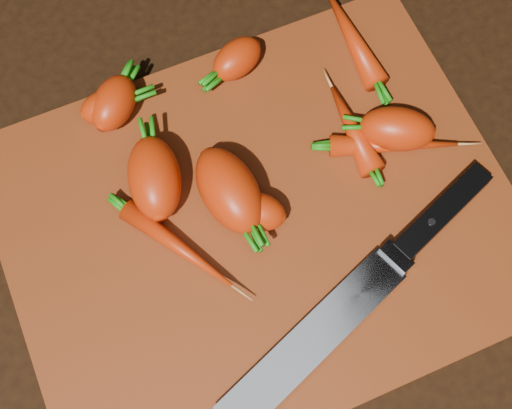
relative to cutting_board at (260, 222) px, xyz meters
name	(u,v)px	position (x,y,z in m)	size (l,w,h in m)	color
ground	(260,225)	(0.00, 0.00, -0.01)	(2.00, 2.00, 0.01)	black
cutting_board	(260,222)	(0.00, 0.00, 0.00)	(0.50, 0.40, 0.01)	maroon
carrot_0	(114,103)	(-0.09, 0.17, 0.03)	(0.07, 0.04, 0.04)	#C02B07
carrot_1	(258,211)	(0.00, 0.00, 0.02)	(0.06, 0.04, 0.04)	#C02B07
carrot_2	(229,190)	(-0.02, 0.03, 0.03)	(0.10, 0.06, 0.06)	#C02B07
carrot_3	(154,178)	(-0.08, 0.07, 0.03)	(0.09, 0.05, 0.05)	#C02B07
carrot_4	(237,59)	(0.05, 0.17, 0.02)	(0.06, 0.04, 0.04)	#C02B07
carrot_5	(108,106)	(-0.10, 0.17, 0.02)	(0.06, 0.04, 0.04)	#C02B07
carrot_6	(397,129)	(0.16, 0.03, 0.03)	(0.08, 0.05, 0.05)	#C02B07
carrot_7	(351,35)	(0.17, 0.15, 0.02)	(0.13, 0.03, 0.03)	#C02B07
carrot_8	(394,145)	(0.16, 0.02, 0.02)	(0.13, 0.02, 0.02)	#C02B07
carrot_9	(352,128)	(0.12, 0.05, 0.02)	(0.10, 0.03, 0.03)	#C02B07
carrot_10	(178,246)	(-0.09, 0.00, 0.02)	(0.13, 0.02, 0.02)	#C02B07
knife	(329,324)	(0.02, -0.12, 0.01)	(0.34, 0.15, 0.02)	gray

